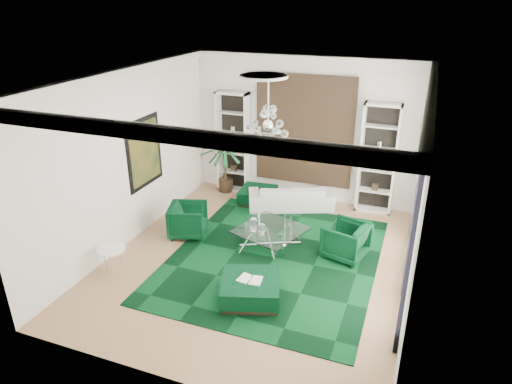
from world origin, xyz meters
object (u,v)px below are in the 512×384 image
at_px(side_table, 113,261).
at_px(palm, 225,154).
at_px(ottoman_front, 250,289).
at_px(coffee_table, 270,238).
at_px(armchair_left, 188,220).
at_px(armchair_right, 346,240).
at_px(sofa, 291,197).
at_px(ottoman_side, 258,196).

distance_m(side_table, palm, 4.70).
bearing_deg(ottoman_front, palm, 119.10).
xyz_separation_m(coffee_table, ottoman_front, (0.26, -1.90, -0.01)).
relative_size(armchair_left, palm, 0.38).
xyz_separation_m(armchair_right, side_table, (-4.23, -2.24, -0.12)).
bearing_deg(armchair_left, sofa, -56.66).
bearing_deg(sofa, side_table, 36.77).
bearing_deg(side_table, palm, 84.89).
xyz_separation_m(sofa, armchair_right, (1.77, -1.93, 0.07)).
bearing_deg(armchair_right, sofa, -122.49).
bearing_deg(armchair_right, ottoman_front, -17.81).
relative_size(coffee_table, side_table, 2.36).
bearing_deg(sofa, ottoman_front, 73.40).
distance_m(coffee_table, ottoman_front, 1.92).
xyz_separation_m(sofa, ottoman_side, (-0.91, -0.02, -0.12)).
relative_size(ottoman_front, side_table, 1.89).
bearing_deg(palm, coffee_table, -49.04).
distance_m(coffee_table, ottoman_side, 2.36).
xyz_separation_m(armchair_right, ottoman_side, (-2.69, 1.91, -0.19)).
height_order(ottoman_side, palm, palm).
height_order(armchair_left, palm, palm).
xyz_separation_m(armchair_left, armchair_right, (3.57, 0.32, 0.01)).
height_order(armchair_left, ottoman_side, armchair_left).
bearing_deg(coffee_table, ottoman_side, 117.18).
relative_size(coffee_table, ottoman_side, 1.44).
xyz_separation_m(armchair_left, side_table, (-0.66, -1.93, -0.12)).
relative_size(ottoman_side, ottoman_front, 0.87).
relative_size(armchair_left, ottoman_front, 0.80).
relative_size(sofa, side_table, 3.96).
height_order(armchair_right, ottoman_front, armchair_right).
height_order(coffee_table, ottoman_side, coffee_table).
distance_m(ottoman_side, side_table, 4.43).
height_order(sofa, coffee_table, sofa).
relative_size(coffee_table, palm, 0.59).
height_order(ottoman_side, side_table, side_table).
bearing_deg(ottoman_side, coffee_table, -62.82).
relative_size(sofa, armchair_right, 2.57).
bearing_deg(palm, side_table, -95.11).
bearing_deg(armchair_right, coffee_table, -68.29).
distance_m(sofa, ottoman_side, 0.92).
bearing_deg(coffee_table, palm, 130.96).
bearing_deg(armchair_right, armchair_left, -70.02).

